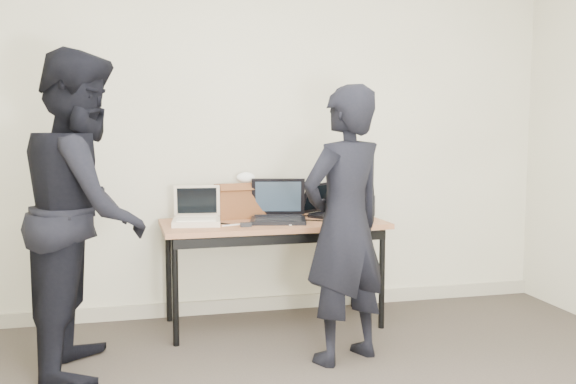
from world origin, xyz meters
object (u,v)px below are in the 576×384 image
object	(u,v)px
laptop_center	(278,212)
equipment_box	(352,205)
laptop_beige	(197,217)
person_observer	(85,211)
desk	(274,230)
person_typist	(345,225)
laptop_right	(328,209)
leather_satchel	(242,200)

from	to	relation	value
laptop_center	equipment_box	xyz separation A→B (m)	(0.59, 0.17, 0.01)
laptop_beige	person_observer	distance (m)	0.85
laptop_beige	desk	bearing A→B (deg)	5.19
person_observer	person_typist	bearing A→B (deg)	-95.88
desk	person_typist	size ratio (longest dim) A/B	0.95
laptop_center	equipment_box	bearing A→B (deg)	28.83
laptop_beige	person_observer	world-z (taller)	person_observer
person_typist	person_observer	distance (m)	1.47
laptop_beige	laptop_right	size ratio (longest dim) A/B	0.78
desk	laptop_right	xyz separation A→B (m)	(0.44, 0.17, 0.11)
laptop_beige	equipment_box	distance (m)	1.16
laptop_beige	laptop_center	size ratio (longest dim) A/B	0.79
equipment_box	leather_satchel	bearing A→B (deg)	177.47
laptop_right	person_observer	xyz separation A→B (m)	(-1.63, -0.66, 0.12)
laptop_right	equipment_box	world-z (taller)	laptop_right
equipment_box	person_observer	bearing A→B (deg)	-159.44
laptop_right	equipment_box	distance (m)	0.19
desk	laptop_beige	size ratio (longest dim) A/B	4.40
desk	leather_satchel	size ratio (longest dim) A/B	3.96
laptop_center	person_observer	world-z (taller)	person_observer
equipment_box	person_typist	size ratio (longest dim) A/B	0.16
laptop_center	person_typist	bearing A→B (deg)	-60.92
laptop_right	person_observer	bearing A→B (deg)	165.71
laptop_right	leather_satchel	xyz separation A→B (m)	(-0.62, 0.06, 0.07)
laptop_beige	person_typist	xyz separation A→B (m)	(0.78, -0.76, 0.03)
equipment_box	laptop_beige	bearing A→B (deg)	-171.47
desk	laptop_center	size ratio (longest dim) A/B	3.45
laptop_beige	laptop_center	distance (m)	0.56
desk	laptop_beige	distance (m)	0.53
laptop_right	person_typist	world-z (taller)	person_typist
desk	laptop_center	xyz separation A→B (m)	(0.04, 0.02, 0.12)
leather_satchel	laptop_right	bearing A→B (deg)	-13.73
laptop_beige	person_typist	distance (m)	1.09
laptop_center	leather_satchel	distance (m)	0.30
leather_satchel	laptop_center	bearing A→B (deg)	-52.14
person_observer	desk	bearing A→B (deg)	-63.56
desk	leather_satchel	bearing A→B (deg)	126.85
laptop_center	leather_satchel	xyz separation A→B (m)	(-0.22, 0.21, 0.06)
desk	person_typist	bearing A→B (deg)	-72.13
laptop_right	leather_satchel	world-z (taller)	leather_satchel
leather_satchel	person_typist	distance (m)	1.06
laptop_beige	leather_satchel	distance (m)	0.41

